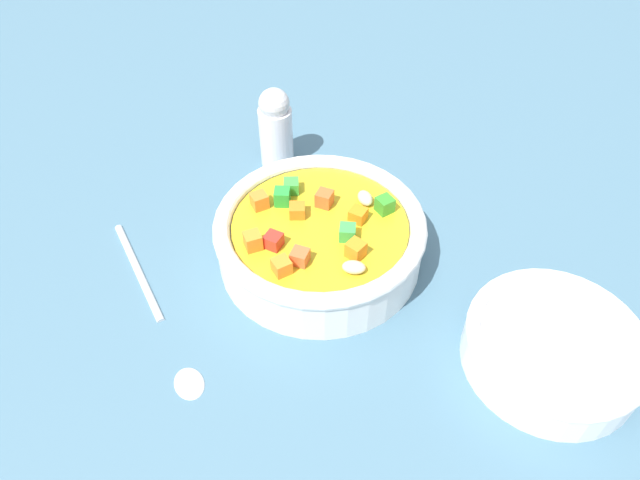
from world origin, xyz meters
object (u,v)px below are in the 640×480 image
soup_bowl_main (320,237)px  pepper_shaker (276,128)px  side_bowl_small (553,347)px  spoon (158,314)px

soup_bowl_main → pepper_shaker: size_ratio=2.09×
side_bowl_small → soup_bowl_main: bearing=-22.8°
soup_bowl_main → spoon: bearing=34.8°
soup_bowl_main → side_bowl_small: bearing=157.2°
spoon → pepper_shaker: 23.62cm
soup_bowl_main → pepper_shaker: 15.38cm
side_bowl_small → pepper_shaker: (26.73, -22.00, 2.60)cm
side_bowl_small → pepper_shaker: bearing=-39.5°
soup_bowl_main → side_bowl_small: (-19.86, 8.36, -0.89)cm
pepper_shaker → side_bowl_small: bearing=140.5°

